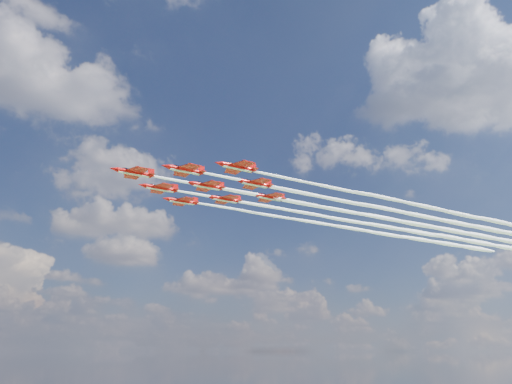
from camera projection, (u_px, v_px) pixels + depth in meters
The scene contains 9 objects.
jet_lead at pixel (362, 214), 147.73m from camera, with size 144.89×21.45×2.57m.
jet_row2_port at pixel (404, 213), 146.03m from camera, with size 144.89×21.45×2.57m.
jet_row2_starb at pixel (367, 224), 158.52m from camera, with size 144.89×21.45×2.57m.
jet_row3_port at pixel (446, 211), 144.32m from camera, with size 144.89×21.45×2.57m.
jet_row3_centre at pixel (406, 222), 156.82m from camera, with size 144.89×21.45×2.57m.
jet_row3_starb at pixel (371, 232), 169.31m from camera, with size 144.89×21.45×2.57m.
jet_row4_port at pixel (445, 221), 155.11m from camera, with size 144.89×21.45×2.57m.
jet_row4_starb at pixel (408, 231), 167.61m from camera, with size 144.89×21.45×2.57m.
jet_tail at pixel (445, 229), 165.90m from camera, with size 144.89×21.45×2.57m.
Camera 1 is at (-37.21, -111.71, 41.72)m, focal length 35.00 mm.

